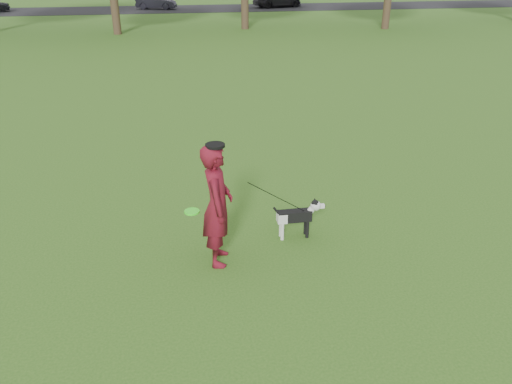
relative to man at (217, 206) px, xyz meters
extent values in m
plane|color=#285116|center=(0.45, 0.23, -0.99)|extent=(120.00, 120.00, 0.00)
cube|color=black|center=(0.45, 40.23, -0.98)|extent=(120.00, 7.00, 0.02)
imported|color=#5D0D23|center=(0.00, 0.00, 0.00)|extent=(0.57, 0.78, 1.99)
cube|color=black|center=(1.36, 0.52, -0.58)|extent=(0.58, 0.18, 0.19)
cube|color=silver|center=(1.14, 0.52, -0.59)|extent=(0.16, 0.18, 0.17)
cylinder|color=silver|center=(1.14, 0.45, -0.83)|extent=(0.06, 0.06, 0.32)
cylinder|color=silver|center=(1.14, 0.58, -0.83)|extent=(0.06, 0.06, 0.32)
cylinder|color=black|center=(1.58, 0.45, -0.83)|extent=(0.06, 0.06, 0.32)
cylinder|color=black|center=(1.58, 0.58, -0.83)|extent=(0.06, 0.06, 0.32)
cylinder|color=silver|center=(1.62, 0.52, -0.53)|extent=(0.19, 0.12, 0.21)
sphere|color=silver|center=(1.73, 0.52, -0.41)|extent=(0.18, 0.18, 0.18)
sphere|color=black|center=(1.72, 0.52, -0.38)|extent=(0.14, 0.14, 0.14)
cube|color=silver|center=(1.83, 0.52, -0.43)|extent=(0.12, 0.07, 0.06)
sphere|color=black|center=(1.89, 0.52, -0.43)|extent=(0.04, 0.04, 0.04)
cone|color=black|center=(1.72, 0.47, -0.32)|extent=(0.06, 0.06, 0.07)
cone|color=black|center=(1.72, 0.56, -0.32)|extent=(0.06, 0.06, 0.07)
cylinder|color=black|center=(1.08, 0.52, -0.51)|extent=(0.20, 0.04, 0.27)
cylinder|color=black|center=(1.57, 0.52, -0.52)|extent=(0.13, 0.13, 0.02)
imported|color=black|center=(-1.33, 40.23, -0.41)|extent=(3.62, 2.07, 1.13)
cylinder|color=#38FF20|center=(-0.39, -0.15, 0.01)|extent=(0.23, 0.23, 0.02)
cylinder|color=black|center=(0.00, 0.00, 0.98)|extent=(0.29, 0.29, 0.04)
camera|label=1|loc=(-0.56, -6.79, 3.50)|focal=35.00mm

